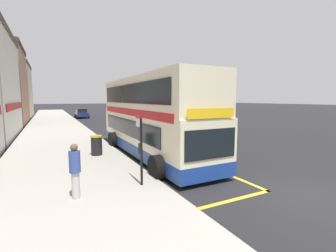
{
  "coord_description": "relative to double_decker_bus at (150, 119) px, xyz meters",
  "views": [
    {
      "loc": [
        -7.63,
        -4.48,
        3.23
      ],
      "look_at": [
        -1.08,
        8.34,
        1.55
      ],
      "focal_mm": 25.05,
      "sensor_mm": 36.0,
      "label": 1
    }
  ],
  "objects": [
    {
      "name": "ground_plane",
      "position": [
        2.46,
        24.09,
        -2.07
      ],
      "size": [
        260.0,
        260.0,
        0.0
      ],
      "primitive_type": "plane",
      "color": "black"
    },
    {
      "name": "bus_bay_markings",
      "position": [
        0.04,
        0.22,
        -2.06
      ],
      "size": [
        3.17,
        14.52,
        0.01
      ],
      "color": "yellow",
      "rests_on": "ground"
    },
    {
      "name": "terrace_corner",
      "position": [
        -11.44,
        35.13,
        2.54
      ],
      "size": [
        7.53,
        11.95,
        10.09
      ],
      "color": "beige",
      "rests_on": "ground"
    },
    {
      "name": "double_decker_bus",
      "position": [
        0.0,
        0.0,
        0.0
      ],
      "size": [
        3.27,
        11.38,
        4.4
      ],
      "color": "beige",
      "rests_on": "ground"
    },
    {
      "name": "pedestrian_waiting_near_sign",
      "position": [
        -4.54,
        -4.85,
        -0.98
      ],
      "size": [
        0.34,
        0.34,
        1.73
      ],
      "color": "#B7B2AD",
      "rests_on": "pavement_near"
    },
    {
      "name": "parked_car_navy_far",
      "position": [
        -0.21,
        29.4,
        -1.27
      ],
      "size": [
        2.09,
        4.2,
        1.62
      ],
      "rotation": [
        0.0,
        0.0,
        3.18
      ],
      "color": "navy",
      "rests_on": "ground"
    },
    {
      "name": "pavement_near",
      "position": [
        -4.54,
        24.09,
        -2.0
      ],
      "size": [
        6.0,
        76.0,
        0.14
      ],
      "primitive_type": "cube",
      "color": "#A39E93",
      "rests_on": "ground"
    },
    {
      "name": "litter_bin",
      "position": [
        -2.91,
        0.71,
        -1.38
      ],
      "size": [
        0.62,
        0.62,
        1.08
      ],
      "color": "black",
      "rests_on": "pavement_near"
    },
    {
      "name": "parked_car_maroon_distant",
      "position": [
        7.46,
        31.3,
        -1.27
      ],
      "size": [
        2.09,
        4.2,
        1.62
      ],
      "rotation": [
        0.0,
        0.0,
        0.03
      ],
      "color": "maroon",
      "rests_on": "ground"
    },
    {
      "name": "parked_car_black_kerbside",
      "position": [
        7.42,
        14.15,
        -1.27
      ],
      "size": [
        2.09,
        4.2,
        1.62
      ],
      "rotation": [
        0.0,
        0.0,
        -0.02
      ],
      "color": "black",
      "rests_on": "ground"
    },
    {
      "name": "bus_stop_sign",
      "position": [
        -2.31,
        -4.63,
        -0.43
      ],
      "size": [
        0.09,
        0.51,
        2.49
      ],
      "color": "black",
      "rests_on": "pavement_near"
    }
  ]
}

